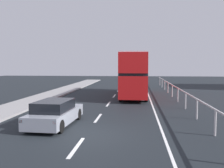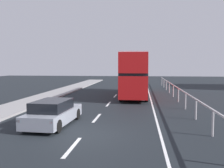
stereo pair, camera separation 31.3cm
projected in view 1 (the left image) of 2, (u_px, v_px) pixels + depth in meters
name	position (u px, v px, depth m)	size (l,w,h in m)	color
ground_plane	(86.00, 135.00, 11.68)	(73.80, 120.00, 0.10)	black
lane_paint_markings	(135.00, 104.00, 20.36)	(3.70, 46.00, 0.01)	silver
bridge_side_railing	(181.00, 93.00, 19.94)	(0.10, 42.00, 1.23)	#B6AFB1
double_decker_bus_red	(134.00, 73.00, 25.64)	(2.58, 11.11, 4.36)	#B51214
hatchback_car_near	(55.00, 113.00, 13.29)	(2.01, 4.51, 1.35)	gray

